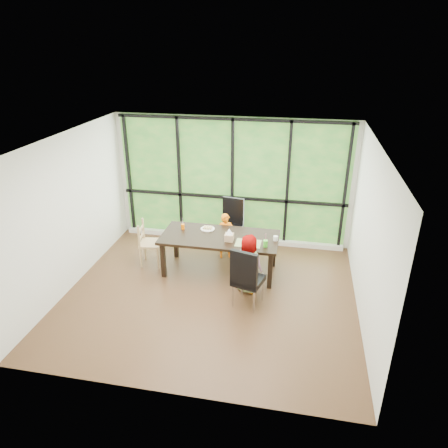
{
  "coord_description": "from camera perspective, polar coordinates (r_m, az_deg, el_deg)",
  "views": [
    {
      "loc": [
        1.4,
        -5.9,
        4.12
      ],
      "look_at": [
        0.11,
        0.72,
        1.05
      ],
      "focal_mm": 33.0,
      "sensor_mm": 36.0,
      "label": 1
    }
  ],
  "objects": [
    {
      "name": "crepe_rolls_near",
      "position": [
        7.38,
        3.4,
        -2.48
      ],
      "size": [
        0.1,
        0.12,
        0.04
      ],
      "primitive_type": null,
      "color": "tan",
      "rests_on": "plate_near"
    },
    {
      "name": "straw_white",
      "position": [
        7.9,
        -5.75,
        0.24
      ],
      "size": [
        0.01,
        0.04,
        0.2
      ],
      "primitive_type": "cylinder",
      "rotation": [
        0.14,
        0.0,
        0.0
      ],
      "color": "white",
      "rests_on": "orange_cup"
    },
    {
      "name": "tissue",
      "position": [
        7.39,
        0.73,
        -1.02
      ],
      "size": [
        0.12,
        0.12,
        0.11
      ],
      "primitive_type": "cone",
      "color": "white",
      "rests_on": "tissue_box"
    },
    {
      "name": "plate_far",
      "position": [
        7.92,
        -2.28,
        -0.67
      ],
      "size": [
        0.27,
        0.27,
        0.02
      ],
      "primitive_type": "cylinder",
      "color": "white",
      "rests_on": "dining_table"
    },
    {
      "name": "orange_cup",
      "position": [
        7.94,
        -5.72,
        -0.36
      ],
      "size": [
        0.07,
        0.07,
        0.1
      ],
      "primitive_type": "cylinder",
      "color": "#FF7001",
      "rests_on": "dining_table"
    },
    {
      "name": "chair_end_beech",
      "position": [
        8.17,
        -10.13,
        -2.63
      ],
      "size": [
        0.46,
        0.47,
        0.9
      ],
      "primitive_type": "cube",
      "rotation": [
        0.0,
        0.0,
        1.71
      ],
      "color": "#A78756",
      "rests_on": "ground"
    },
    {
      "name": "crepe_rolls_far",
      "position": [
        7.9,
        -2.28,
        -0.5
      ],
      "size": [
        0.2,
        0.12,
        0.04
      ],
      "primitive_type": null,
      "color": "tan",
      "rests_on": "plate_far"
    },
    {
      "name": "window_sill",
      "position": [
        9.13,
        1.04,
        -2.0
      ],
      "size": [
        4.8,
        0.12,
        0.1
      ],
      "primitive_type": "cube",
      "color": "silver",
      "rests_on": "ground"
    },
    {
      "name": "chair_window_leather",
      "position": [
        8.6,
        0.86,
        -0.14
      ],
      "size": [
        0.53,
        0.53,
        1.08
      ],
      "primitive_type": "cube",
      "rotation": [
        0.0,
        0.0,
        -0.17
      ],
      "color": "black",
      "rests_on": "ground"
    },
    {
      "name": "plate_near",
      "position": [
        7.39,
        3.39,
        -2.65
      ],
      "size": [
        0.21,
        0.21,
        0.01
      ],
      "primitive_type": "cylinder",
      "color": "white",
      "rests_on": "dining_table"
    },
    {
      "name": "ground",
      "position": [
        7.33,
        -1.95,
        -9.72
      ],
      "size": [
        5.0,
        5.0,
        0.0
      ],
      "primitive_type": "plane",
      "color": "black",
      "rests_on": "ground"
    },
    {
      "name": "foliage_backdrop",
      "position": [
        8.71,
        1.2,
        5.92
      ],
      "size": [
        4.8,
        0.02,
        2.65
      ],
      "primitive_type": "cube",
      "color": "#1F4C1D",
      "rests_on": "back_wall"
    },
    {
      "name": "placemat",
      "position": [
        7.39,
        3.36,
        -2.68
      ],
      "size": [
        0.45,
        0.33,
        0.01
      ],
      "primitive_type": "cube",
      "color": "tan",
      "rests_on": "dining_table"
    },
    {
      "name": "child_toddler",
      "position": [
        8.29,
        0.24,
        -1.63
      ],
      "size": [
        0.39,
        0.31,
        0.94
      ],
      "primitive_type": "imported",
      "rotation": [
        0.0,
        0.0,
        0.28
      ],
      "color": "orange",
      "rests_on": "ground"
    },
    {
      "name": "white_mug",
      "position": [
        7.53,
        7.15,
        -1.97
      ],
      "size": [
        0.08,
        0.08,
        0.08
      ],
      "primitive_type": "cylinder",
      "color": "white",
      "rests_on": "dining_table"
    },
    {
      "name": "tissue_box",
      "position": [
        7.45,
        0.72,
        -1.86
      ],
      "size": [
        0.16,
        0.16,
        0.13
      ],
      "primitive_type": "cube",
      "color": "tan",
      "rests_on": "dining_table"
    },
    {
      "name": "green_cup",
      "position": [
        7.27,
        5.76,
        -2.71
      ],
      "size": [
        0.08,
        0.08,
        0.13
      ],
      "primitive_type": "cylinder",
      "color": "#49CE2D",
      "rests_on": "dining_table"
    },
    {
      "name": "back_wall",
      "position": [
        8.72,
        1.22,
        5.96
      ],
      "size": [
        5.0,
        0.0,
        5.0
      ],
      "primitive_type": "plane",
      "rotation": [
        1.57,
        0.0,
        0.0
      ],
      "color": "silver",
      "rests_on": "ground"
    },
    {
      "name": "window_mullions",
      "position": [
        8.67,
        1.16,
        5.84
      ],
      "size": [
        4.8,
        0.06,
        2.65
      ],
      "primitive_type": null,
      "color": "black",
      "rests_on": "back_wall"
    },
    {
      "name": "straw_pink",
      "position": [
        7.22,
        5.79,
        -1.98
      ],
      "size": [
        0.01,
        0.04,
        0.2
      ],
      "primitive_type": "cylinder",
      "rotation": [
        0.14,
        0.0,
        0.0
      ],
      "color": "pink",
      "rests_on": "green_cup"
    },
    {
      "name": "dining_table",
      "position": [
        7.82,
        -0.58,
        -4.15
      ],
      "size": [
        2.27,
        1.2,
        0.75
      ],
      "primitive_type": "cube",
      "rotation": [
        0.0,
        0.0,
        0.1
      ],
      "color": "black",
      "rests_on": "ground"
    },
    {
      "name": "child_older",
      "position": [
        7.16,
        3.59,
        -5.54
      ],
      "size": [
        0.61,
        0.49,
        1.08
      ],
      "primitive_type": "imported",
      "rotation": [
        0.0,
        0.0,
        2.82
      ],
      "color": "gray",
      "rests_on": "ground"
    },
    {
      "name": "chair_interior_leather",
      "position": [
        6.82,
        3.39,
        -7.23
      ],
      "size": [
        0.57,
        0.57,
        1.08
      ],
      "primitive_type": "cube",
      "rotation": [
        0.0,
        0.0,
        2.87
      ],
      "color": "black",
      "rests_on": "ground"
    }
  ]
}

